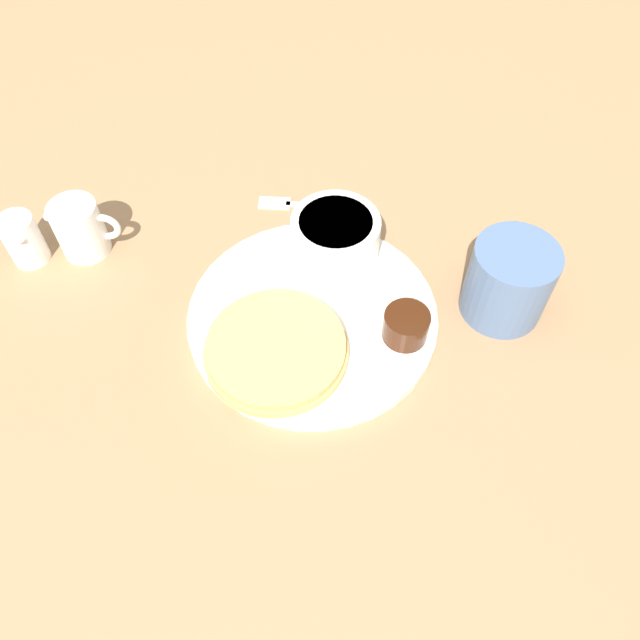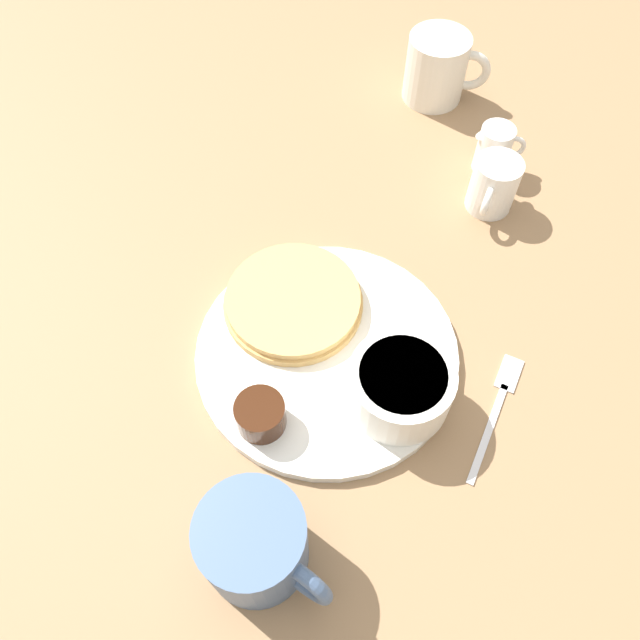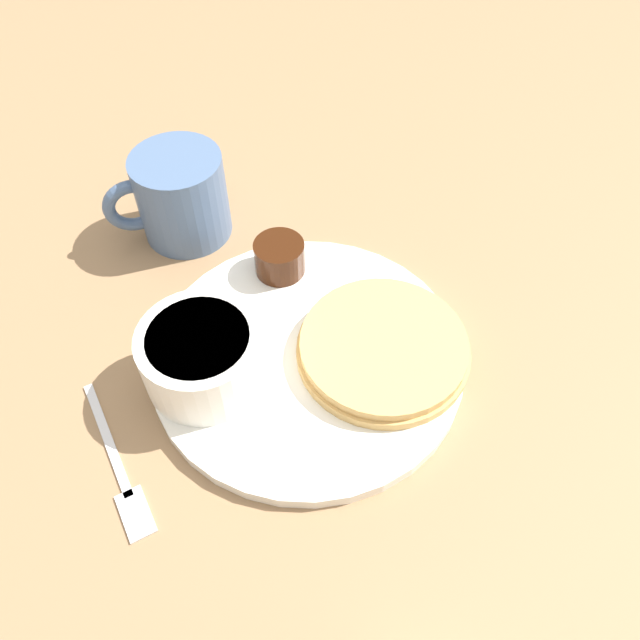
{
  "view_description": "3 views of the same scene",
  "coord_description": "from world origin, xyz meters",
  "px_view_note": "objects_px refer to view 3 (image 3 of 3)",
  "views": [
    {
      "loc": [
        0.17,
        0.35,
        0.54
      ],
      "look_at": [
        0.0,
        0.02,
        0.02
      ],
      "focal_mm": 35.0,
      "sensor_mm": 36.0,
      "label": 1
    },
    {
      "loc": [
        -0.3,
        0.03,
        0.56
      ],
      "look_at": [
        0.01,
        0.01,
        0.05
      ],
      "focal_mm": 35.0,
      "sensor_mm": 36.0,
      "label": 2
    },
    {
      "loc": [
        0.16,
        -0.26,
        0.44
      ],
      "look_at": [
        0.0,
        0.02,
        0.03
      ],
      "focal_mm": 35.0,
      "sensor_mm": 36.0,
      "label": 3
    }
  ],
  "objects_px": {
    "bowl": "(202,355)",
    "coffee_mug": "(179,197)",
    "fork": "(121,474)",
    "plate": "(308,356)"
  },
  "relations": [
    {
      "from": "plate",
      "to": "fork",
      "type": "bearing_deg",
      "value": -112.13
    },
    {
      "from": "plate",
      "to": "fork",
      "type": "relative_size",
      "value": 2.02
    },
    {
      "from": "coffee_mug",
      "to": "fork",
      "type": "xyz_separation_m",
      "value": [
        0.12,
        -0.24,
        -0.04
      ]
    },
    {
      "from": "coffee_mug",
      "to": "plate",
      "type": "bearing_deg",
      "value": -21.25
    },
    {
      "from": "bowl",
      "to": "fork",
      "type": "bearing_deg",
      "value": -94.03
    },
    {
      "from": "bowl",
      "to": "coffee_mug",
      "type": "xyz_separation_m",
      "value": [
        -0.13,
        0.14,
        0.0
      ]
    },
    {
      "from": "coffee_mug",
      "to": "fork",
      "type": "relative_size",
      "value": 0.81
    },
    {
      "from": "bowl",
      "to": "coffee_mug",
      "type": "relative_size",
      "value": 0.92
    },
    {
      "from": "bowl",
      "to": "coffee_mug",
      "type": "distance_m",
      "value": 0.19
    },
    {
      "from": "plate",
      "to": "bowl",
      "type": "xyz_separation_m",
      "value": [
        -0.06,
        -0.06,
        0.03
      ]
    }
  ]
}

